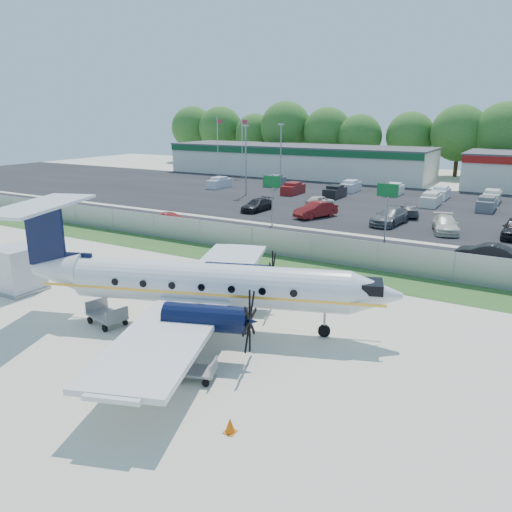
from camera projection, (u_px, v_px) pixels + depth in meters
The scene contains 29 objects.
ground at pixel (197, 328), 25.26m from camera, with size 170.00×170.00×0.00m, color beige.
grass_verge at pixel (298, 267), 35.25m from camera, with size 170.00×4.00×0.02m, color #2D561E.
access_road at pixel (335, 245), 41.08m from camera, with size 170.00×8.00×0.02m, color black.
parking_lot at pixel (400, 206), 58.57m from camera, with size 170.00×32.00×0.02m, color black.
perimeter_fence at pixel (310, 247), 36.64m from camera, with size 120.00×0.06×1.99m.
building_west at pixel (297, 160), 87.70m from camera, with size 46.40×12.40×5.24m.
sign_left at pixel (272, 189), 47.20m from camera, with size 1.80×0.26×5.00m.
sign_mid at pixel (387, 198), 41.91m from camera, with size 1.80×0.26×5.00m.
flagpole_west at pixel (218, 143), 86.80m from camera, with size 1.06×0.12×10.00m.
flagpole_east at pixel (242, 143), 84.39m from camera, with size 1.06×0.12×10.00m.
light_pole_nw at pixel (246, 155), 65.09m from camera, with size 0.90×0.35×9.09m.
light_pole_sw at pixel (281, 151), 73.42m from camera, with size 0.90×0.35×9.09m.
tree_line at pixel (451, 176), 86.90m from camera, with size 112.00×6.00×14.00m, color #2A5E1B, non-canonical shape.
aircraft at pixel (202, 284), 24.69m from camera, with size 19.72×19.21×6.06m.
pushback_tug at pixel (114, 276), 31.19m from camera, with size 2.90×2.58×1.34m.
baggage_cart_near at pixel (107, 315), 25.52m from camera, with size 2.34×1.72×1.10m.
baggage_cart_far at pixel (195, 370), 20.24m from camera, with size 1.95×1.52×0.90m.
service_container at pixel (18, 271), 30.19m from camera, with size 2.54×2.54×2.76m.
cone_nose at pixel (230, 426), 16.88m from camera, with size 0.39×0.39×0.56m.
cone_starboard_wing at pixel (324, 297), 28.83m from camera, with size 0.37×0.37×0.52m.
road_car_west at pixel (170, 227), 47.73m from camera, with size 1.44×4.13×1.36m, color maroon.
road_car_mid at pixel (485, 263), 36.26m from camera, with size 1.52×4.35×1.43m, color black.
parked_car_a at pixel (257, 211), 55.62m from camera, with size 1.90×4.68×1.36m, color black.
parked_car_b at pixel (315, 217), 52.20m from camera, with size 1.73×4.96×1.64m, color maroon.
parked_car_c at pixel (389, 224), 48.89m from camera, with size 2.28×5.62×1.63m, color #595B5E.
parked_car_d at pixel (445, 232), 45.64m from camera, with size 2.08×5.11×1.48m, color beige.
parked_car_f at pixel (320, 207), 58.13m from camera, with size 1.64×4.06×1.38m, color beige.
parked_car_g at pixel (408, 216), 52.93m from camera, with size 1.83×4.51×1.31m, color #595B5E.
far_parking_rows at pixel (411, 200), 62.74m from camera, with size 56.00×10.00×1.60m, color gray, non-canonical shape.
Camera 1 is at (14.24, -18.68, 10.41)m, focal length 35.00 mm.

